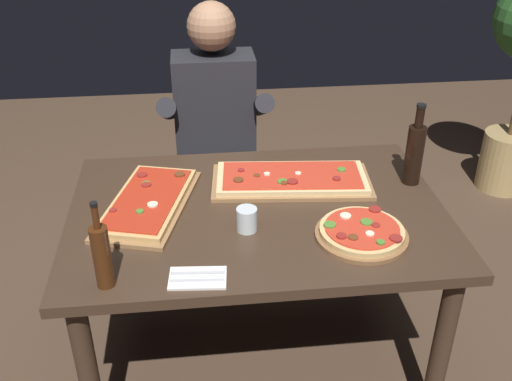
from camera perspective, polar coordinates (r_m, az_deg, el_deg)
The scene contains 11 objects.
ground_plane at distance 2.67m, azimuth 0.12°, elevation -15.33°, with size 6.40×6.40×0.00m, color #4C3828.
dining_table at distance 2.26m, azimuth 0.14°, elevation -3.82°, with size 1.40×0.96×0.74m.
pizza_rectangular_front at distance 2.36m, azimuth 3.44°, elevation 1.07°, with size 0.66×0.34×0.05m.
pizza_rectangular_left at distance 2.24m, azimuth -10.37°, elevation -1.12°, with size 0.41×0.59×0.05m.
pizza_round_far at distance 2.07m, azimuth 10.17°, elevation -4.03°, with size 0.32×0.32×0.05m.
wine_bottle_dark at distance 1.84m, azimuth -14.67°, elevation -6.05°, with size 0.06×0.06×0.30m.
oil_bottle_amber at distance 2.40m, azimuth 15.07°, elevation 3.59°, with size 0.07×0.07×0.33m.
tumbler_near_camera at distance 2.07m, azimuth -0.90°, elevation -2.81°, with size 0.07×0.07×0.09m.
napkin_cutlery_set at distance 1.87m, azimuth -5.66°, elevation -8.41°, with size 0.19×0.12×0.01m.
diner_chair at distance 3.07m, azimuth -3.88°, elevation 2.54°, with size 0.44×0.44×0.87m.
seated_diner at distance 2.85m, azimuth -3.93°, elevation 5.98°, with size 0.53×0.41×1.33m.
Camera 1 is at (-0.21, -1.86, 1.91)m, focal length 41.40 mm.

